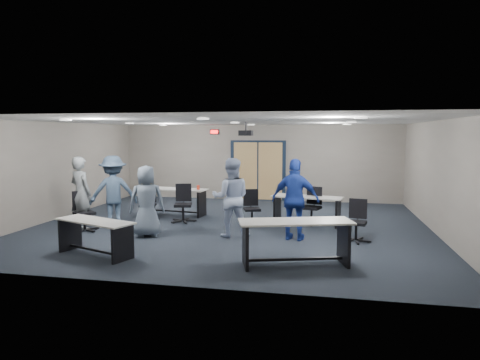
% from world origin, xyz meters
% --- Properties ---
extents(floor, '(10.00, 10.00, 0.00)m').
position_xyz_m(floor, '(0.00, 0.00, 0.00)').
color(floor, black).
rests_on(floor, ground).
extents(back_wall, '(10.00, 0.04, 2.70)m').
position_xyz_m(back_wall, '(0.00, 4.50, 1.35)').
color(back_wall, slate).
rests_on(back_wall, floor).
extents(front_wall, '(10.00, 0.04, 2.70)m').
position_xyz_m(front_wall, '(0.00, -4.50, 1.35)').
color(front_wall, slate).
rests_on(front_wall, floor).
extents(left_wall, '(0.04, 9.00, 2.70)m').
position_xyz_m(left_wall, '(-5.00, 0.00, 1.35)').
color(left_wall, slate).
rests_on(left_wall, floor).
extents(right_wall, '(0.04, 9.00, 2.70)m').
position_xyz_m(right_wall, '(5.00, 0.00, 1.35)').
color(right_wall, slate).
rests_on(right_wall, floor).
extents(ceiling, '(10.00, 9.00, 0.04)m').
position_xyz_m(ceiling, '(0.00, 0.00, 2.70)').
color(ceiling, white).
rests_on(ceiling, back_wall).
extents(double_door, '(2.00, 0.07, 2.20)m').
position_xyz_m(double_door, '(0.00, 4.46, 1.05)').
color(double_door, black).
rests_on(double_door, back_wall).
extents(exit_sign, '(0.32, 0.07, 0.18)m').
position_xyz_m(exit_sign, '(-1.60, 4.44, 2.45)').
color(exit_sign, black).
rests_on(exit_sign, back_wall).
extents(ceiling_projector, '(0.35, 0.32, 0.37)m').
position_xyz_m(ceiling_projector, '(0.30, 0.50, 2.40)').
color(ceiling_projector, black).
rests_on(ceiling_projector, ceiling).
extents(ceiling_can_lights, '(6.24, 5.74, 0.02)m').
position_xyz_m(ceiling_can_lights, '(0.00, 0.25, 2.67)').
color(ceiling_can_lights, silver).
rests_on(ceiling_can_lights, ceiling).
extents(table_front_left, '(1.81, 1.14, 0.70)m').
position_xyz_m(table_front_left, '(-2.02, -3.19, 0.48)').
color(table_front_left, '#B2B1A8').
rests_on(table_front_left, floor).
extents(table_front_right, '(2.14, 1.23, 0.82)m').
position_xyz_m(table_front_right, '(1.88, -3.06, 0.56)').
color(table_front_right, '#B2B1A8').
rests_on(table_front_right, floor).
extents(table_back_left, '(1.98, 0.85, 0.91)m').
position_xyz_m(table_back_left, '(-1.94, 1.15, 0.53)').
color(table_back_left, '#B2B1A8').
rests_on(table_back_left, floor).
extents(table_back_right, '(1.92, 0.97, 1.02)m').
position_xyz_m(table_back_right, '(1.92, 0.58, 0.52)').
color(table_back_right, '#B2B1A8').
rests_on(table_back_right, floor).
extents(chair_back_a, '(0.65, 0.65, 0.92)m').
position_xyz_m(chair_back_a, '(-2.42, 0.26, 0.46)').
color(chair_back_a, black).
rests_on(chair_back_a, floor).
extents(chair_back_b, '(0.78, 0.78, 1.03)m').
position_xyz_m(chair_back_b, '(-1.37, 0.19, 0.51)').
color(chair_back_b, black).
rests_on(chair_back_b, floor).
extents(chair_back_c, '(0.74, 0.74, 0.93)m').
position_xyz_m(chair_back_c, '(0.53, 0.15, 0.46)').
color(chair_back_c, black).
rests_on(chair_back_c, floor).
extents(chair_back_d, '(0.78, 0.78, 0.99)m').
position_xyz_m(chair_back_d, '(2.05, 0.54, 0.49)').
color(chair_back_d, black).
rests_on(chair_back_d, floor).
extents(chair_loose_left, '(0.87, 0.87, 0.98)m').
position_xyz_m(chair_loose_left, '(-3.37, -1.34, 0.49)').
color(chair_loose_left, black).
rests_on(chair_loose_left, floor).
extents(chair_loose_right, '(0.70, 0.70, 0.94)m').
position_xyz_m(chair_loose_right, '(3.08, -1.09, 0.47)').
color(chair_loose_right, black).
rests_on(chair_loose_right, floor).
extents(person_gray, '(0.78, 0.66, 1.83)m').
position_xyz_m(person_gray, '(-3.55, -1.17, 0.92)').
color(person_gray, gray).
rests_on(person_gray, floor).
extents(person_plaid, '(0.95, 0.79, 1.66)m').
position_xyz_m(person_plaid, '(-1.65, -1.52, 0.83)').
color(person_plaid, slate).
rests_on(person_plaid, floor).
extents(person_lightblue, '(1.00, 0.85, 1.83)m').
position_xyz_m(person_lightblue, '(0.26, -1.15, 0.92)').
color(person_lightblue, '#9DAED1').
rests_on(person_lightblue, floor).
extents(person_navy, '(1.13, 0.62, 1.83)m').
position_xyz_m(person_navy, '(1.74, -1.16, 0.92)').
color(person_navy, '#1B3597').
rests_on(person_navy, floor).
extents(person_back, '(1.36, 1.16, 1.83)m').
position_xyz_m(person_back, '(-2.92, -0.71, 0.92)').
color(person_back, '#384C65').
rests_on(person_back, floor).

